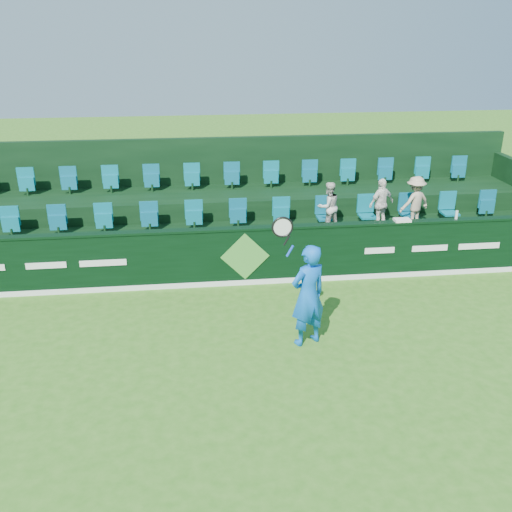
{
  "coord_description": "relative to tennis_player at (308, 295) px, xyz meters",
  "views": [
    {
      "loc": [
        -1.15,
        -7.81,
        5.52
      ],
      "look_at": [
        0.12,
        2.8,
        1.15
      ],
      "focal_mm": 40.0,
      "sensor_mm": 36.0,
      "label": 1
    }
  ],
  "objects": [
    {
      "name": "seat_row_back",
      "position": [
        -0.88,
        6.05,
        0.61
      ],
      "size": [
        13.5,
        0.5,
        0.6
      ],
      "primitive_type": "cube",
      "color": "#0C5D75",
      "rests_on": "stand_tier_back"
    },
    {
      "name": "stand_tier_front",
      "position": [
        -0.88,
        3.85,
        -0.59
      ],
      "size": [
        16.0,
        2.0,
        0.8
      ],
      "primitive_type": "cube",
      "color": "black",
      "rests_on": "ground"
    },
    {
      "name": "drinks_bottle",
      "position": [
        4.02,
        2.75,
        0.46
      ],
      "size": [
        0.06,
        0.06,
        0.2
      ],
      "primitive_type": "cylinder",
      "color": "silver",
      "rests_on": "sponsor_hoarding"
    },
    {
      "name": "stand_rear",
      "position": [
        -0.88,
        6.19,
        0.23
      ],
      "size": [
        16.0,
        4.1,
        2.6
      ],
      "color": "black",
      "rests_on": "ground"
    },
    {
      "name": "seat_row_front",
      "position": [
        -0.88,
        4.25,
        0.11
      ],
      "size": [
        13.5,
        0.5,
        0.6
      ],
      "primitive_type": "cube",
      "color": "#0C5D75",
      "rests_on": "stand_tier_front"
    },
    {
      "name": "spectator_left",
      "position": [
        1.29,
        3.87,
        0.42
      ],
      "size": [
        0.71,
        0.63,
        1.21
      ],
      "primitive_type": "imported",
      "rotation": [
        0.0,
        0.0,
        3.49
      ],
      "color": "beige",
      "rests_on": "stand_tier_front"
    },
    {
      "name": "spectator_middle",
      "position": [
        2.61,
        3.87,
        0.44
      ],
      "size": [
        0.8,
        0.59,
        1.26
      ],
      "primitive_type": "imported",
      "rotation": [
        0.0,
        0.0,
        3.57
      ],
      "color": "white",
      "rests_on": "stand_tier_front"
    },
    {
      "name": "sponsor_hoarding",
      "position": [
        -0.87,
        2.75,
        -0.31
      ],
      "size": [
        16.0,
        0.25,
        1.35
      ],
      "color": "black",
      "rests_on": "ground"
    },
    {
      "name": "towel",
      "position": [
        2.73,
        2.75,
        0.39
      ],
      "size": [
        0.37,
        0.24,
        0.05
      ],
      "primitive_type": "cube",
      "color": "white",
      "rests_on": "sponsor_hoarding"
    },
    {
      "name": "stand_tier_back",
      "position": [
        -0.88,
        5.75,
        -0.34
      ],
      "size": [
        16.0,
        1.8,
        1.3
      ],
      "primitive_type": "cube",
      "color": "black",
      "rests_on": "ground"
    },
    {
      "name": "spectator_right",
      "position": [
        3.46,
        3.87,
        0.46
      ],
      "size": [
        0.94,
        0.72,
        1.28
      ],
      "primitive_type": "imported",
      "rotation": [
        0.0,
        0.0,
        3.48
      ],
      "color": "tan",
      "rests_on": "stand_tier_front"
    },
    {
      "name": "tennis_player",
      "position": [
        0.0,
        0.0,
        0.0
      ],
      "size": [
        1.18,
        0.71,
        2.59
      ],
      "color": "blue",
      "rests_on": "ground"
    },
    {
      "name": "ground",
      "position": [
        -0.88,
        -1.25,
        -0.99
      ],
      "size": [
        60.0,
        60.0,
        0.0
      ],
      "primitive_type": "plane",
      "color": "#306B19",
      "rests_on": "ground"
    }
  ]
}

